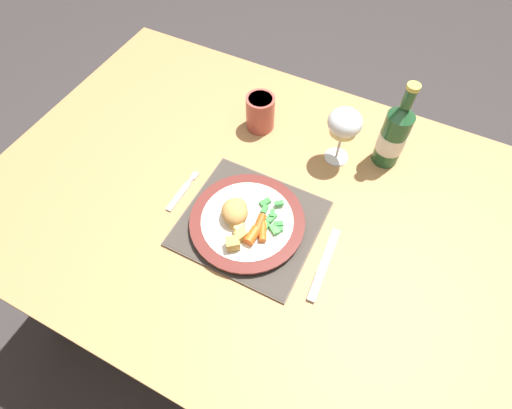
{
  "coord_description": "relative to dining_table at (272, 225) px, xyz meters",
  "views": [
    {
      "loc": [
        0.2,
        -0.48,
        1.53
      ],
      "look_at": [
        -0.03,
        -0.04,
        0.78
      ],
      "focal_mm": 28.0,
      "sensor_mm": 36.0,
      "label": 1
    }
  ],
  "objects": [
    {
      "name": "placemat",
      "position": [
        -0.03,
        -0.07,
        0.09
      ],
      "size": [
        0.3,
        0.28,
        0.01
      ],
      "color": "brown",
      "rests_on": "dining_table"
    },
    {
      "name": "dining_table",
      "position": [
        0.0,
        0.0,
        0.0
      ],
      "size": [
        1.4,
        0.91,
        0.74
      ],
      "color": "#AD7F4C",
      "rests_on": "ground"
    },
    {
      "name": "breaded_croquettes",
      "position": [
        -0.06,
        -0.08,
        0.13
      ],
      "size": [
        0.09,
        0.09,
        0.04
      ],
      "color": "tan",
      "rests_on": "dinner_plate"
    },
    {
      "name": "wine_glass",
      "position": [
        0.08,
        0.21,
        0.2
      ],
      "size": [
        0.08,
        0.08,
        0.16
      ],
      "color": "silver",
      "rests_on": "dining_table"
    },
    {
      "name": "dinner_plate",
      "position": [
        -0.03,
        -0.07,
        0.1
      ],
      "size": [
        0.26,
        0.26,
        0.02
      ],
      "color": "white",
      "rests_on": "placemat"
    },
    {
      "name": "table_knife",
      "position": [
        0.16,
        -0.1,
        0.09
      ],
      "size": [
        0.03,
        0.18,
        0.01
      ],
      "color": "silver",
      "rests_on": "dining_table"
    },
    {
      "name": "drinking_cup",
      "position": [
        -0.15,
        0.22,
        0.14
      ],
      "size": [
        0.08,
        0.08,
        0.1
      ],
      "color": "#B24C42",
      "rests_on": "dining_table"
    },
    {
      "name": "glazed_carrots",
      "position": [
        0.0,
        -0.09,
        0.12
      ],
      "size": [
        0.05,
        0.08,
        0.02
      ],
      "color": "orange",
      "rests_on": "dinner_plate"
    },
    {
      "name": "fork",
      "position": [
        -0.22,
        -0.07,
        0.09
      ],
      "size": [
        0.01,
        0.13,
        0.01
      ],
      "color": "silver",
      "rests_on": "dining_table"
    },
    {
      "name": "green_beans_pile",
      "position": [
        0.02,
        -0.06,
        0.12
      ],
      "size": [
        0.08,
        0.1,
        0.02
      ],
      "color": "green",
      "rests_on": "dinner_plate"
    },
    {
      "name": "roast_potatoes",
      "position": [
        -0.03,
        -0.12,
        0.12
      ],
      "size": [
        0.05,
        0.08,
        0.03
      ],
      "color": "#E5BC66",
      "rests_on": "dinner_plate"
    },
    {
      "name": "bottle",
      "position": [
        0.19,
        0.26,
        0.17
      ],
      "size": [
        0.07,
        0.07,
        0.24
      ],
      "color": "#23562D",
      "rests_on": "dining_table"
    },
    {
      "name": "ground_plane",
      "position": [
        0.0,
        0.0,
        -0.66
      ],
      "size": [
        6.0,
        6.0,
        0.0
      ],
      "primitive_type": "plane",
      "color": "#383333"
    }
  ]
}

